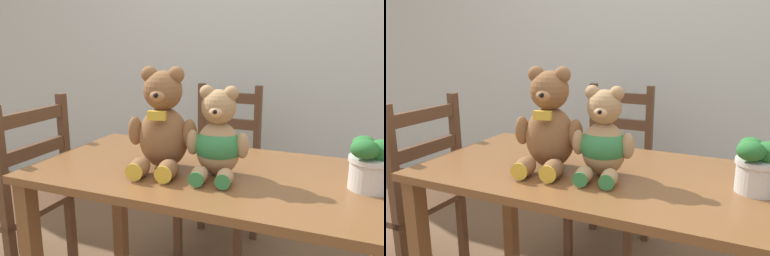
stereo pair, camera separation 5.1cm
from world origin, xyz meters
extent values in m
cube|color=silver|center=(0.00, 1.60, 1.30)|extent=(8.00, 0.04, 2.60)
cube|color=brown|center=(0.00, 0.35, 0.73)|extent=(1.36, 0.71, 0.03)
cube|color=brown|center=(-0.63, 0.66, 0.36)|extent=(0.06, 0.06, 0.72)
cube|color=brown|center=(0.63, 0.66, 0.36)|extent=(0.06, 0.06, 0.72)
cube|color=brown|center=(-0.20, 1.05, 0.43)|extent=(0.40, 0.41, 0.03)
cube|color=brown|center=(-0.03, 0.86, 0.21)|extent=(0.04, 0.04, 0.42)
cube|color=brown|center=(-0.38, 0.86, 0.21)|extent=(0.04, 0.04, 0.42)
cube|color=brown|center=(-0.03, 1.23, 0.49)|extent=(0.04, 0.04, 0.97)
cube|color=brown|center=(-0.38, 1.23, 0.49)|extent=(0.04, 0.04, 0.97)
cube|color=brown|center=(-0.20, 1.23, 0.90)|extent=(0.32, 0.03, 0.06)
cube|color=brown|center=(-0.20, 1.23, 0.74)|extent=(0.32, 0.03, 0.06)
cube|color=brown|center=(-1.06, 0.35, 0.42)|extent=(0.41, 0.43, 0.03)
cube|color=brown|center=(-1.25, 0.55, 0.20)|extent=(0.04, 0.04, 0.40)
cube|color=brown|center=(-0.88, 0.16, 0.48)|extent=(0.04, 0.04, 0.97)
cube|color=brown|center=(-0.88, 0.55, 0.48)|extent=(0.04, 0.04, 0.97)
cube|color=brown|center=(-0.88, 0.35, 0.89)|extent=(0.03, 0.35, 0.06)
cube|color=brown|center=(-0.88, 0.35, 0.73)|extent=(0.03, 0.35, 0.06)
ellipsoid|color=brown|center=(-0.18, 0.32, 0.86)|extent=(0.21, 0.19, 0.24)
sphere|color=brown|center=(-0.18, 0.32, 1.05)|extent=(0.15, 0.15, 0.15)
sphere|color=brown|center=(-0.13, 0.33, 1.10)|extent=(0.06, 0.06, 0.06)
sphere|color=brown|center=(-0.23, 0.31, 1.10)|extent=(0.06, 0.06, 0.06)
ellipsoid|color=#B2794C|center=(-0.17, 0.26, 1.03)|extent=(0.07, 0.06, 0.05)
sphere|color=black|center=(-0.17, 0.24, 1.04)|extent=(0.02, 0.02, 0.02)
ellipsoid|color=brown|center=(-0.07, 0.31, 0.89)|extent=(0.06, 0.06, 0.11)
ellipsoid|color=brown|center=(-0.29, 0.28, 0.89)|extent=(0.06, 0.06, 0.11)
ellipsoid|color=brown|center=(-0.11, 0.20, 0.78)|extent=(0.09, 0.13, 0.07)
cylinder|color=gold|center=(-0.10, 0.15, 0.78)|extent=(0.06, 0.02, 0.06)
ellipsoid|color=brown|center=(-0.22, 0.19, 0.78)|extent=(0.09, 0.13, 0.07)
cylinder|color=gold|center=(-0.21, 0.13, 0.78)|extent=(0.06, 0.02, 0.06)
cube|color=gold|center=(-0.17, 0.24, 0.97)|extent=(0.07, 0.03, 0.03)
ellipsoid|color=tan|center=(0.04, 0.32, 0.85)|extent=(0.18, 0.16, 0.20)
sphere|color=tan|center=(0.04, 0.32, 1.00)|extent=(0.12, 0.12, 0.12)
sphere|color=tan|center=(0.08, 0.32, 1.05)|extent=(0.05, 0.05, 0.05)
sphere|color=tan|center=(-0.01, 0.31, 1.05)|extent=(0.05, 0.05, 0.05)
ellipsoid|color=#E5B279|center=(0.04, 0.27, 0.99)|extent=(0.06, 0.05, 0.04)
sphere|color=black|center=(0.05, 0.25, 0.99)|extent=(0.02, 0.02, 0.02)
ellipsoid|color=tan|center=(0.13, 0.31, 0.87)|extent=(0.05, 0.05, 0.09)
ellipsoid|color=tan|center=(-0.05, 0.29, 0.87)|extent=(0.05, 0.05, 0.09)
ellipsoid|color=tan|center=(0.09, 0.22, 0.78)|extent=(0.07, 0.11, 0.06)
cylinder|color=#337F42|center=(0.10, 0.17, 0.78)|extent=(0.05, 0.01, 0.05)
ellipsoid|color=tan|center=(0.01, 0.21, 0.78)|extent=(0.07, 0.11, 0.06)
cylinder|color=#337F42|center=(0.01, 0.16, 0.78)|extent=(0.05, 0.01, 0.05)
ellipsoid|color=#337F42|center=(0.04, 0.32, 0.86)|extent=(0.19, 0.17, 0.14)
cylinder|color=beige|center=(0.54, 0.37, 0.80)|extent=(0.13, 0.13, 0.11)
cylinder|color=beige|center=(0.54, 0.37, 0.85)|extent=(0.14, 0.14, 0.02)
ellipsoid|color=#286B2D|center=(0.57, 0.37, 0.88)|extent=(0.10, 0.08, 0.07)
ellipsoid|color=#286B2D|center=(0.52, 0.40, 0.89)|extent=(0.08, 0.07, 0.05)
ellipsoid|color=#286B2D|center=(0.52, 0.33, 0.89)|extent=(0.09, 0.08, 0.06)
camera|label=1|loc=(0.45, -0.92, 1.22)|focal=35.00mm
camera|label=2|loc=(0.50, -0.90, 1.22)|focal=35.00mm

